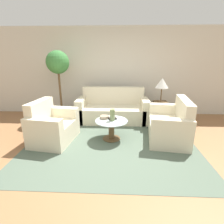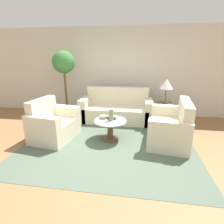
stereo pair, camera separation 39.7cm
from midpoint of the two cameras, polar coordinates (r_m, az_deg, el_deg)
The scene contains 13 objects.
ground_plane at distance 3.31m, azimuth -0.08°, elevation -14.36°, with size 14.00×14.00×0.00m, color #8E603D.
wall_back at distance 5.48m, azimuth 4.26°, elevation 12.83°, with size 10.00×0.06×2.60m.
rug at distance 3.94m, azimuth 2.36°, elevation -8.73°, with size 3.48×3.30×0.01m.
sofa_main at distance 4.98m, azimuth 3.79°, elevation 0.58°, with size 1.97×0.82×0.92m.
armchair at distance 4.03m, azimuth -16.24°, elevation -4.24°, with size 0.89×1.10×0.88m.
loveseat at distance 4.00m, azimuth 21.65°, elevation -4.99°, with size 0.94×1.38×0.90m.
coffee_table at distance 3.83m, azimuth 2.41°, elevation -5.00°, with size 0.70×0.70×0.44m.
side_table at distance 4.92m, azimuth 18.81°, elevation -0.57°, with size 0.36×0.36×0.59m.
table_lamp at distance 4.75m, azimuth 19.74°, elevation 8.42°, with size 0.34×0.34×0.63m.
potted_plant at distance 5.14m, azimuth -13.17°, elevation 13.02°, with size 0.61×0.61×1.92m.
vase at distance 3.72m, azimuth 2.75°, elevation -1.07°, with size 0.10×0.10×0.25m.
bowl at distance 3.88m, azimuth 0.22°, elevation -1.67°, with size 0.20×0.20×0.06m.
book_stack at distance 3.85m, azimuth 2.87°, elevation -2.08°, with size 0.20×0.18×0.04m.
Camera 2 is at (0.62, -2.75, 1.75)m, focal length 28.00 mm.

